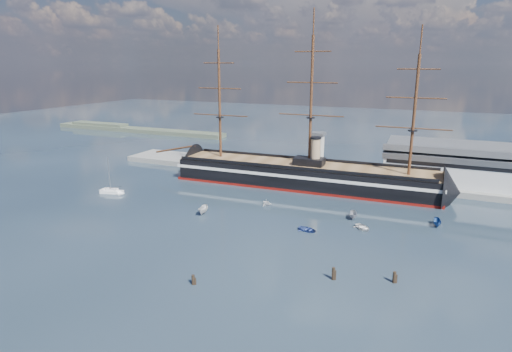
% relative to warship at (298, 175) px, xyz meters
% --- Properties ---
extents(ground, '(600.00, 600.00, 0.00)m').
position_rel_warship_xyz_m(ground, '(-0.30, -20.00, -4.04)').
color(ground, '#18232F').
rests_on(ground, ground).
extents(quay, '(180.00, 18.00, 2.00)m').
position_rel_warship_xyz_m(quay, '(9.70, 16.00, -4.04)').
color(quay, slate).
rests_on(quay, ground).
extents(warehouse, '(63.00, 21.00, 11.60)m').
position_rel_warship_xyz_m(warehouse, '(57.70, 20.00, 3.95)').
color(warehouse, '#B7BABC').
rests_on(warehouse, ground).
extents(quay_tower, '(5.00, 5.00, 15.00)m').
position_rel_warship_xyz_m(quay_tower, '(2.70, 13.00, 5.72)').
color(quay_tower, silver).
rests_on(quay_tower, ground).
extents(shoreline, '(120.00, 10.00, 4.00)m').
position_rel_warship_xyz_m(shoreline, '(-139.53, 75.00, -2.59)').
color(shoreline, '#3F4C38').
rests_on(shoreline, ground).
extents(warship, '(113.15, 19.35, 53.94)m').
position_rel_warship_xyz_m(warship, '(0.00, 0.00, 0.00)').
color(warship, black).
rests_on(warship, ground).
extents(sailboat, '(7.85, 3.99, 12.06)m').
position_rel_warship_xyz_m(sailboat, '(-52.72, -33.28, -3.27)').
color(sailboat, white).
rests_on(sailboat, ground).
extents(motorboat_a, '(6.82, 3.70, 2.58)m').
position_rel_warship_xyz_m(motorboat_a, '(-15.33, -38.01, -4.04)').
color(motorboat_a, silver).
rests_on(motorboat_a, ground).
extents(motorboat_b, '(1.95, 3.36, 1.47)m').
position_rel_warship_xyz_m(motorboat_b, '(15.46, -38.63, -4.04)').
color(motorboat_b, '#2E428A').
rests_on(motorboat_b, ground).
extents(motorboat_c, '(6.15, 3.19, 2.34)m').
position_rel_warship_xyz_m(motorboat_c, '(24.14, -24.76, -4.04)').
color(motorboat_c, gray).
rests_on(motorboat_c, ground).
extents(motorboat_d, '(4.90, 6.09, 2.06)m').
position_rel_warship_xyz_m(motorboat_d, '(-1.76, -24.06, -4.04)').
color(motorboat_d, white).
rests_on(motorboat_d, ground).
extents(motorboat_e, '(3.16, 3.20, 1.50)m').
position_rel_warship_xyz_m(motorboat_e, '(28.00, -31.58, -4.04)').
color(motorboat_e, silver).
rests_on(motorboat_e, ground).
extents(motorboat_f, '(5.84, 2.56, 2.27)m').
position_rel_warship_xyz_m(motorboat_f, '(45.30, -21.48, -4.04)').
color(motorboat_f, navy).
rests_on(motorboat_f, ground).
extents(piling_near_mid, '(0.64, 0.64, 2.66)m').
position_rel_warship_xyz_m(piling_near_mid, '(3.54, -73.38, -4.04)').
color(piling_near_mid, black).
rests_on(piling_near_mid, ground).
extents(piling_near_right, '(0.64, 0.64, 3.29)m').
position_rel_warship_xyz_m(piling_near_right, '(27.57, -60.60, -4.04)').
color(piling_near_right, black).
rests_on(piling_near_right, ground).
extents(piling_far_right, '(0.64, 0.64, 3.03)m').
position_rel_warship_xyz_m(piling_far_right, '(38.64, -57.04, -4.04)').
color(piling_far_right, black).
rests_on(piling_far_right, ground).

